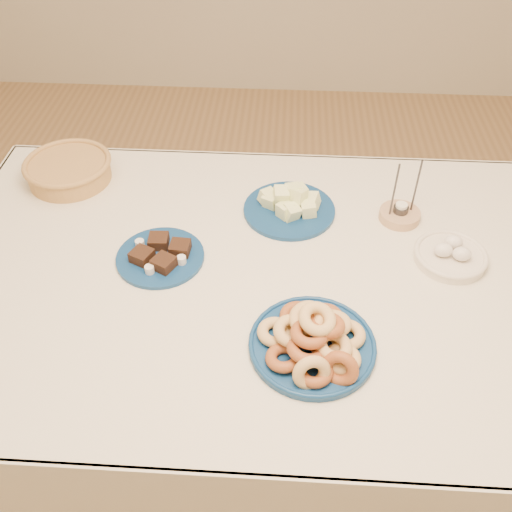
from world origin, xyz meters
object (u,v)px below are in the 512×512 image
melon_plate (289,205)px  wicker_basket (69,169)px  dining_table (257,299)px  egg_bowl (451,255)px  brownie_plate (160,255)px  donut_platter (314,341)px  candle_holder (400,214)px

melon_plate → wicker_basket: melon_plate is taller
dining_table → egg_bowl: bearing=7.9°
wicker_basket → brownie_plate: bearing=-44.7°
donut_platter → melon_plate: size_ratio=0.94×
candle_holder → melon_plate: bearing=177.3°
brownie_plate → wicker_basket: size_ratio=1.02×
brownie_plate → egg_bowl: egg_bowl is taller
egg_bowl → dining_table: bearing=-172.1°
melon_plate → wicker_basket: size_ratio=1.23×
egg_bowl → candle_holder: bearing=123.7°
donut_platter → melon_plate: bearing=97.1°
melon_plate → dining_table: bearing=-107.3°
wicker_basket → egg_bowl: size_ratio=1.36×
melon_plate → wicker_basket: (-0.68, 0.12, 0.02)m
donut_platter → candle_holder: (0.25, 0.48, -0.02)m
donut_platter → melon_plate: donut_platter is taller
melon_plate → egg_bowl: (0.43, -0.18, -0.00)m
brownie_plate → egg_bowl: size_ratio=1.39×
brownie_plate → melon_plate: bearing=33.5°
melon_plate → brownie_plate: bearing=-146.5°
wicker_basket → donut_platter: bearing=-39.8°
melon_plate → egg_bowl: melon_plate is taller
brownie_plate → egg_bowl: bearing=3.0°
melon_plate → egg_bowl: 0.46m
candle_holder → donut_platter: bearing=-117.5°
melon_plate → brownie_plate: (-0.34, -0.22, -0.01)m
donut_platter → brownie_plate: bearing=145.1°
donut_platter → egg_bowl: bearing=41.2°
melon_plate → candle_holder: bearing=-2.7°
egg_bowl → melon_plate: bearing=156.9°
melon_plate → wicker_basket: bearing=170.1°
dining_table → candle_holder: candle_holder is taller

